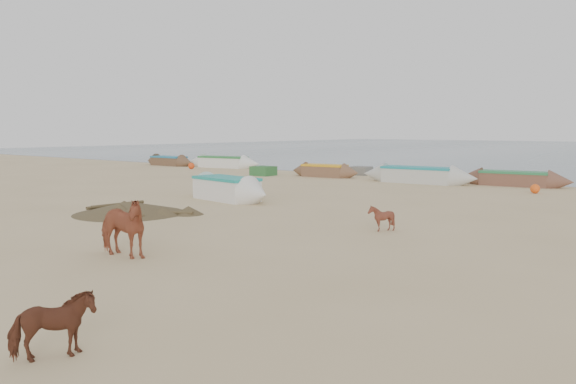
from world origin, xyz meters
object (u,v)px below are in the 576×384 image
Objects in this scene: cow_adult at (120,227)px; calf_right at (53,327)px; calf_front at (381,218)px; near_canoe at (226,188)px.

cow_adult reaches higher than calf_right.
calf_front is at bearing -29.86° from cow_adult.
cow_adult is 6.04m from calf_right.
cow_adult reaches higher than near_canoe.
near_canoe is (-8.84, 2.51, 0.10)m from calf_front.
cow_adult is at bearing -49.15° from near_canoe.
cow_adult is 10.90m from near_canoe.
calf_right is at bearing -43.64° from near_canoe.
calf_right is (1.19, -10.95, 0.06)m from calf_front.
near_canoe is (-10.03, 13.46, 0.04)m from calf_right.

